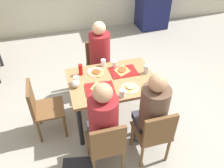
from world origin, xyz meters
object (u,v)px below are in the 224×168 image
Objects in this scene: person_in_brown_jacket at (152,109)px; pizza_slice_d at (130,87)px; person_far_side at (100,54)px; foil_bundle at (75,84)px; tray_red_far at (124,72)px; pizza_slice_b at (122,70)px; pizza_slice_a at (99,87)px; plastic_cup_d at (115,64)px; main_table at (112,85)px; plastic_cup_a at (103,63)px; chair_near_left at (107,144)px; chair_near_right at (155,133)px; tray_red_near at (100,89)px; paper_plate_center at (96,72)px; plastic_cup_b at (122,93)px; chair_far_side at (99,63)px; person_in_red at (103,120)px; soda_can at (146,69)px; plastic_cup_c at (76,80)px; paper_plate_near_edge at (130,88)px; pizza_slice_c at (96,72)px; chair_left_end at (41,106)px; condiment_bottle at (81,70)px.

person_in_brown_jacket reaches higher than pizza_slice_d.
foil_bundle is at bearing -125.62° from person_far_side.
pizza_slice_b is at bearing 118.85° from tray_red_far.
pizza_slice_d is (-0.11, 0.44, 0.01)m from person_in_brown_jacket.
pizza_slice_a is at bearing -148.56° from tray_red_far.
pizza_slice_b is at bearing 88.15° from pizza_slice_d.
main_table is at bearing -113.00° from plastic_cup_d.
pizza_slice_d is 0.61m from plastic_cup_a.
chair_near_left reaches higher than pizza_slice_d.
tray_red_near is at bearing 126.71° from chair_near_right.
chair_near_right is 4.00× the size of pizza_slice_d.
paper_plate_center is 2.20× the size of plastic_cup_b.
chair_far_side is 2.31× the size of tray_red_far.
chair_near_right reaches higher than plastic_cup_d.
person_in_red is (-0.29, -0.66, 0.10)m from main_table.
person_in_red reaches higher than soda_can.
person_in_red reaches higher than main_table.
chair_near_left is 3.21× the size of pizza_slice_b.
tray_red_far is 0.51m from plastic_cup_b.
plastic_cup_a is at bearing -95.35° from person_far_side.
person_in_red is at bearing 180.00° from person_in_brown_jacket.
main_table is 0.49m from plastic_cup_c.
chair_near_right is 3.79× the size of paper_plate_center.
chair_near_right is 8.33× the size of foil_bundle.
person_far_side is 5.65× the size of paper_plate_near_edge.
chair_near_left is at bearing -78.71° from plastic_cup_c.
tray_red_far is at bearing -59.40° from plastic_cup_d.
paper_plate_near_edge is at bearing -118.80° from pizza_slice_d.
main_table is 0.38m from plastic_cup_b.
person_in_red reaches higher than plastic_cup_b.
chair_far_side reaches higher than tray_red_near.
chair_left_end is at bearing -165.48° from pizza_slice_c.
pizza_slice_c reaches higher than paper_plate_near_edge.
plastic_cup_c is at bearing -145.92° from plastic_cup_a.
person_in_brown_jacket is 12.43× the size of plastic_cup_d.
condiment_bottle is at bearing 94.78° from chair_near_left.
plastic_cup_d reaches higher than main_table.
main_table is 0.30m from paper_plate_near_edge.
plastic_cup_a is at bearing 109.03° from paper_plate_near_edge.
soda_can is (0.49, 0.02, 0.15)m from main_table.
paper_plate_center is (-0.17, -0.57, 0.24)m from chair_far_side.
plastic_cup_b is 1.00× the size of plastic_cup_c.
plastic_cup_d reaches higher than pizza_slice_a.
chair_near_right is at bearing -79.16° from pizza_slice_d.
chair_near_right is at bearing -79.83° from chair_far_side.
soda_can is at bearing -22.98° from pizza_slice_b.
chair_far_side is 1.07m from paper_plate_near_edge.
tray_red_far is 0.35m from pizza_slice_d.
chair_near_left and chair_near_right have the same top height.
plastic_cup_d is at bearing 120.92° from pizza_slice_b.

